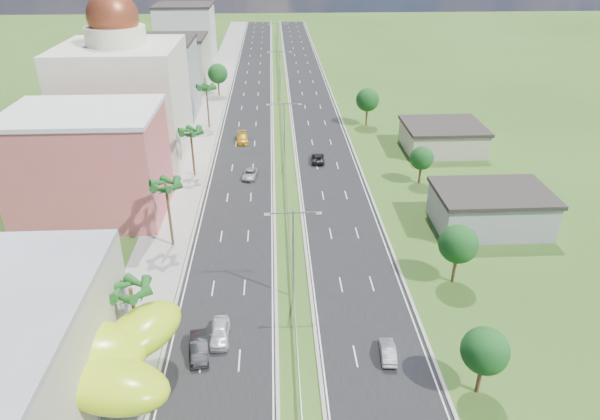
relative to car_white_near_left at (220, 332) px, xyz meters
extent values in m
plane|color=#2D5119|center=(7.75, -3.23, -0.85)|extent=(500.00, 500.00, 0.00)
cube|color=black|center=(0.25, 86.77, -0.83)|extent=(11.00, 260.00, 0.04)
cube|color=black|center=(15.25, 86.77, -0.83)|extent=(11.00, 260.00, 0.04)
cube|color=gray|center=(-9.25, 86.77, -0.79)|extent=(7.00, 260.00, 0.12)
cube|color=gray|center=(7.75, 68.77, -0.23)|extent=(0.08, 216.00, 0.28)
cube|color=gray|center=(7.75, 170.77, -0.50)|extent=(0.10, 0.12, 0.70)
cylinder|color=gray|center=(7.75, 6.77, 4.65)|extent=(0.20, 0.20, 11.00)
cube|color=gray|center=(6.31, 6.77, 9.95)|extent=(2.88, 0.12, 0.12)
cube|color=gray|center=(9.19, 6.77, 9.95)|extent=(2.88, 0.12, 0.12)
cube|color=silver|center=(5.03, 6.77, 9.85)|extent=(0.60, 0.25, 0.18)
cube|color=silver|center=(10.47, 6.77, 9.85)|extent=(0.60, 0.25, 0.18)
cylinder|color=gray|center=(7.75, 46.77, 4.65)|extent=(0.20, 0.20, 11.00)
cube|color=gray|center=(6.31, 46.77, 9.95)|extent=(2.88, 0.12, 0.12)
cube|color=gray|center=(9.19, 46.77, 9.95)|extent=(2.88, 0.12, 0.12)
cube|color=silver|center=(5.03, 46.77, 9.85)|extent=(0.60, 0.25, 0.18)
cube|color=silver|center=(10.47, 46.77, 9.85)|extent=(0.60, 0.25, 0.18)
cylinder|color=gray|center=(7.75, 91.77, 4.65)|extent=(0.20, 0.20, 11.00)
cube|color=gray|center=(6.31, 91.77, 9.95)|extent=(2.88, 0.12, 0.12)
cube|color=gray|center=(9.19, 91.77, 9.95)|extent=(2.88, 0.12, 0.12)
cube|color=silver|center=(5.03, 91.77, 9.85)|extent=(0.60, 0.25, 0.18)
cube|color=silver|center=(10.47, 91.77, 9.85)|extent=(0.60, 0.25, 0.18)
cylinder|color=gray|center=(7.75, 136.77, 4.65)|extent=(0.20, 0.20, 11.00)
cube|color=gray|center=(6.31, 136.77, 9.95)|extent=(2.88, 0.12, 0.12)
cube|color=gray|center=(9.19, 136.77, 9.95)|extent=(2.88, 0.12, 0.12)
cube|color=silver|center=(5.03, 136.77, 9.85)|extent=(0.60, 0.25, 0.18)
cube|color=silver|center=(10.47, 136.77, 9.85)|extent=(0.60, 0.25, 0.18)
cylinder|color=gray|center=(-16.25, -5.23, 1.15)|extent=(0.50, 0.50, 4.00)
cylinder|color=gray|center=(-9.25, -10.23, 1.15)|extent=(0.50, 0.50, 4.00)
cylinder|color=gray|center=(-7.25, -5.23, 1.15)|extent=(0.50, 0.50, 4.00)
cube|color=#D25B56|center=(-20.25, 28.77, 6.65)|extent=(20.00, 15.00, 15.00)
cube|color=beige|center=(-20.25, 51.77, 9.15)|extent=(20.00, 20.00, 20.00)
cylinder|color=beige|center=(-20.25, 51.77, 20.65)|extent=(10.00, 10.00, 3.00)
sphere|color=brown|center=(-20.25, 51.77, 23.65)|extent=(8.40, 8.40, 8.40)
cube|color=gray|center=(-19.25, 76.77, 7.15)|extent=(16.00, 15.00, 16.00)
cube|color=#B8AE98|center=(-19.25, 98.77, 5.65)|extent=(16.00, 15.00, 13.00)
cube|color=silver|center=(-19.25, 121.77, 8.15)|extent=(16.00, 15.00, 18.00)
cube|color=gray|center=(35.75, 21.77, 1.65)|extent=(15.00, 10.00, 5.00)
cube|color=#B8AE98|center=(37.75, 51.77, 1.35)|extent=(14.00, 12.00, 4.40)
cylinder|color=#47301C|center=(-7.75, -1.23, 2.90)|extent=(0.36, 0.36, 7.50)
cylinder|color=#47301C|center=(-7.75, 18.77, 3.65)|extent=(0.36, 0.36, 9.00)
cylinder|color=#47301C|center=(-7.75, 41.77, 3.15)|extent=(0.36, 0.36, 8.00)
cylinder|color=#47301C|center=(-7.75, 66.77, 3.55)|extent=(0.36, 0.36, 8.80)
cylinder|color=#47301C|center=(-7.75, 91.77, 1.60)|extent=(0.40, 0.40, 4.90)
sphere|color=#184E1A|center=(-7.75, 91.77, 4.75)|extent=(4.90, 4.90, 4.90)
cylinder|color=#47301C|center=(23.75, -8.23, 1.25)|extent=(0.40, 0.40, 4.20)
sphere|color=#184E1A|center=(23.75, -8.23, 3.95)|extent=(4.20, 4.20, 4.20)
cylinder|color=#47301C|center=(26.75, 8.77, 1.42)|extent=(0.40, 0.40, 4.55)
sphere|color=#184E1A|center=(26.75, 8.77, 4.35)|extent=(4.55, 4.55, 4.55)
cylinder|color=#47301C|center=(29.75, 36.77, 1.07)|extent=(0.40, 0.40, 3.85)
sphere|color=#184E1A|center=(29.75, 36.77, 3.55)|extent=(3.85, 3.85, 3.85)
cylinder|color=#47301C|center=(25.75, 66.77, 1.60)|extent=(0.40, 0.40, 4.90)
sphere|color=#184E1A|center=(25.75, 66.77, 4.75)|extent=(4.90, 4.90, 4.90)
imported|color=silver|center=(0.00, 0.00, 0.00)|extent=(1.97, 4.78, 1.62)
imported|color=black|center=(-1.85, -2.10, -0.02)|extent=(2.41, 5.03, 1.59)
imported|color=#939499|center=(1.74, 40.29, -0.16)|extent=(2.79, 4.95, 1.31)
imported|color=gold|center=(-0.33, 57.86, -0.03)|extent=(2.59, 5.55, 1.57)
imported|color=#9C9EA3|center=(16.54, -3.42, -0.15)|extent=(1.72, 4.12, 1.32)
imported|color=black|center=(13.73, 46.73, -0.12)|extent=(2.55, 5.07, 1.38)
camera|label=1|loc=(5.99, -42.65, 36.07)|focal=32.00mm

